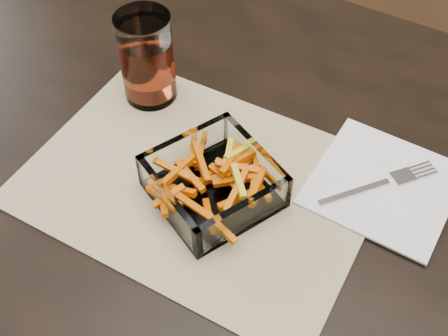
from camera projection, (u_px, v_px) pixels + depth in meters
The scene contains 6 objects.
dining_table at pixel (309, 242), 0.80m from camera, with size 1.60×0.90×0.75m.
placemat at pixel (200, 181), 0.75m from camera, with size 0.45×0.33×0.00m, color tan.
glass_bowl at pixel (213, 184), 0.72m from camera, with size 0.19×0.19×0.06m.
tumbler at pixel (147, 61), 0.81m from camera, with size 0.08×0.08×0.14m.
napkin at pixel (383, 185), 0.74m from camera, with size 0.18×0.18×0.00m, color white.
fork at pixel (382, 183), 0.74m from camera, with size 0.12×0.15×0.00m.
Camera 1 is at (0.11, -0.43, 1.34)m, focal length 45.00 mm.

